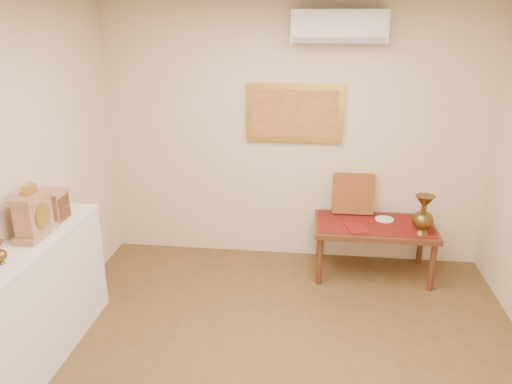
# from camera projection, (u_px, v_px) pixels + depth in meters

# --- Properties ---
(wall_back) EXTENTS (4.00, 0.02, 2.70)m
(wall_back) POSITION_uv_depth(u_px,v_px,m) (294.00, 136.00, 5.22)
(wall_back) COLOR beige
(wall_back) RESTS_ON ground
(table_cloth) EXTENTS (1.14, 0.59, 0.01)m
(table_cloth) POSITION_uv_depth(u_px,v_px,m) (375.00, 224.00, 5.04)
(table_cloth) COLOR maroon
(table_cloth) RESTS_ON low_table
(brass_urn_tall) EXTENTS (0.21, 0.21, 0.47)m
(brass_urn_tall) POSITION_uv_depth(u_px,v_px,m) (424.00, 211.00, 4.74)
(brass_urn_tall) COLOR brown
(brass_urn_tall) RESTS_ON table_cloth
(plate) EXTENTS (0.19, 0.19, 0.01)m
(plate) POSITION_uv_depth(u_px,v_px,m) (384.00, 219.00, 5.13)
(plate) COLOR white
(plate) RESTS_ON table_cloth
(menu) EXTENTS (0.24, 0.29, 0.01)m
(menu) POSITION_uv_depth(u_px,v_px,m) (357.00, 228.00, 4.91)
(menu) COLOR maroon
(menu) RESTS_ON table_cloth
(cushion) EXTENTS (0.43, 0.19, 0.44)m
(cushion) POSITION_uv_depth(u_px,v_px,m) (353.00, 194.00, 5.26)
(cushion) COLOR #5B1D12
(cushion) RESTS_ON table_cloth
(display_ledge) EXTENTS (0.37, 2.02, 0.98)m
(display_ledge) POSITION_uv_depth(u_px,v_px,m) (24.00, 315.00, 3.61)
(display_ledge) COLOR silver
(display_ledge) RESTS_ON floor
(mantel_clock) EXTENTS (0.17, 0.36, 0.41)m
(mantel_clock) POSITION_uv_depth(u_px,v_px,m) (33.00, 215.00, 3.67)
(mantel_clock) COLOR #A47554
(mantel_clock) RESTS_ON display_ledge
(wooden_chest) EXTENTS (0.16, 0.21, 0.24)m
(wooden_chest) POSITION_uv_depth(u_px,v_px,m) (55.00, 206.00, 3.99)
(wooden_chest) COLOR #A47554
(wooden_chest) RESTS_ON display_ledge
(low_table) EXTENTS (1.20, 0.70, 0.55)m
(low_table) POSITION_uv_depth(u_px,v_px,m) (374.00, 230.00, 5.07)
(low_table) COLOR #512C18
(low_table) RESTS_ON floor
(painting) EXTENTS (1.00, 0.06, 0.60)m
(painting) POSITION_uv_depth(u_px,v_px,m) (295.00, 113.00, 5.11)
(painting) COLOR gold
(painting) RESTS_ON wall_back
(ac_unit) EXTENTS (0.90, 0.25, 0.30)m
(ac_unit) POSITION_uv_depth(u_px,v_px,m) (339.00, 26.00, 4.69)
(ac_unit) COLOR silver
(ac_unit) RESTS_ON wall_back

